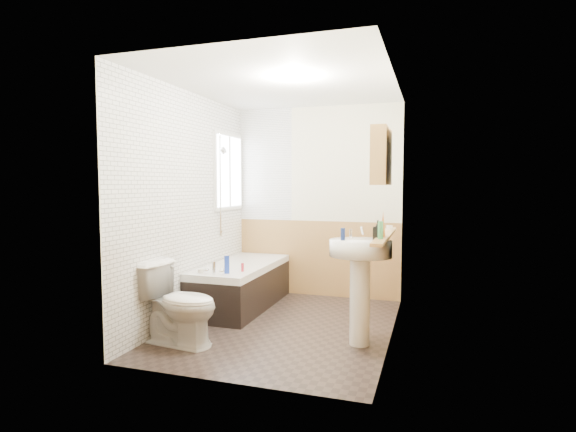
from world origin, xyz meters
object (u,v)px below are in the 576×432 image
(bathtub, at_px, (241,284))
(pine_shelf, at_px, (385,236))
(medicine_cabinet, at_px, (381,157))
(toilet, at_px, (179,304))
(sink, at_px, (360,270))

(bathtub, bearing_deg, pine_shelf, -20.43)
(bathtub, relative_size, pine_shelf, 1.15)
(pine_shelf, relative_size, medicine_cabinet, 2.49)
(toilet, relative_size, pine_shelf, 0.55)
(bathtub, height_order, pine_shelf, pine_shelf)
(medicine_cabinet, bearing_deg, bathtub, 154.96)
(bathtub, bearing_deg, sink, -28.47)
(toilet, distance_m, pine_shelf, 2.03)
(bathtub, distance_m, toilet, 1.35)
(bathtub, xyz_separation_m, sink, (1.57, -0.85, 0.42))
(pine_shelf, bearing_deg, sink, -136.17)
(toilet, xyz_separation_m, pine_shelf, (1.80, 0.69, 0.63))
(toilet, distance_m, medicine_cabinet, 2.30)
(pine_shelf, distance_m, medicine_cabinet, 0.75)
(medicine_cabinet, bearing_deg, sink, -167.70)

